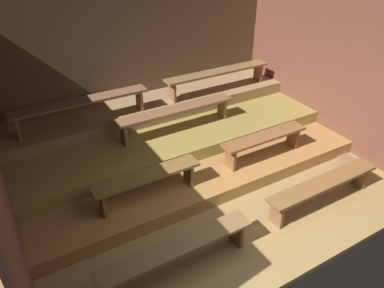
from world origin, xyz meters
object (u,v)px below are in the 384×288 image
Objects in this scene: bench_floor_right at (323,185)px; bench_lower_right at (264,140)px; bench_floor_left at (178,250)px; bench_upper_left at (81,104)px; bench_upper_right at (218,74)px; bench_lower_left at (147,179)px; bench_middle_center at (176,112)px; wooden_crate_floor at (346,163)px.

bench_lower_right is at bearing 97.38° from bench_floor_right.
bench_floor_left is at bearing -152.49° from bench_lower_right.
bench_upper_left reaches higher than bench_lower_right.
bench_upper_left is at bearing 180.00° from bench_upper_right.
bench_upper_left is (-2.66, 3.15, 0.69)m from bench_floor_right.
bench_lower_right is at bearing 0.00° from bench_lower_left.
bench_lower_left is 1.71m from bench_middle_center.
bench_upper_right reaches higher than wooden_crate_floor.
bench_middle_center is at bearing -153.14° from bench_upper_right.
bench_floor_right is at bearing 0.00° from bench_floor_left.
bench_floor_left is 0.85× the size of bench_upper_right.
bench_floor_right is at bearing -64.36° from bench_middle_center.
bench_lower_left is at bearing -142.23° from bench_upper_right.
bench_floor_right is 3.23m from bench_upper_right.
bench_floor_left is at bearing -97.38° from bench_lower_left.
bench_floor_left is 1.24m from bench_lower_left.
bench_upper_right is (2.83, 0.00, 0.00)m from bench_upper_left.
bench_floor_right is (2.48, 0.00, 0.00)m from bench_floor_left.
wooden_crate_floor is (0.91, -2.72, -0.92)m from bench_upper_right.
bench_upper_right reaches higher than bench_floor_right.
bench_lower_left is at bearing 167.07° from wooden_crate_floor.
bench_upper_left is 1.00× the size of bench_upper_right.
wooden_crate_floor is at bearing -32.22° from bench_lower_right.
wooden_crate_floor is (1.09, 0.43, -0.23)m from bench_floor_right.
wooden_crate_floor is at bearing -41.89° from bench_middle_center.
bench_floor_left is 1.00× the size of bench_floor_right.
bench_lower_right is 0.68× the size of bench_upper_right.
bench_lower_right is at bearing -37.77° from bench_upper_left.
bench_upper_left is at bearing 143.99° from wooden_crate_floor.
bench_floor_right is at bearing -158.48° from wooden_crate_floor.
bench_middle_center is 1.54m from bench_upper_right.
wooden_crate_floor is at bearing 21.52° from bench_floor_right.
bench_upper_left is at bearing 99.75° from bench_lower_left.
bench_upper_left is 4.72m from wooden_crate_floor.
bench_middle_center reaches higher than bench_lower_left.
bench_lower_left is 2.17m from bench_lower_right.
bench_middle_center is at bearing 115.64° from bench_floor_right.
bench_upper_right is 10.01× the size of wooden_crate_floor.
wooden_crate_floor is at bearing -12.93° from bench_lower_left.
bench_upper_right is at bearing 108.48° from wooden_crate_floor.
bench_floor_right reaches higher than wooden_crate_floor.
bench_lower_left is at bearing 180.00° from bench_lower_right.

